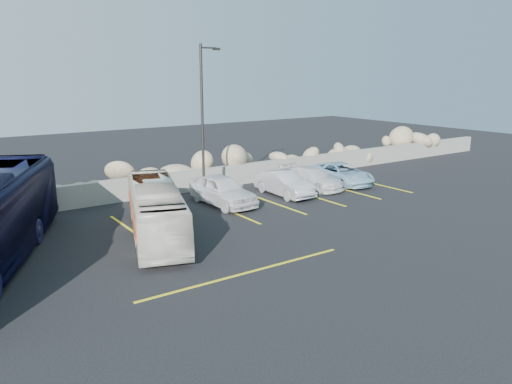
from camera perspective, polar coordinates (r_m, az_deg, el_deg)
ground at (r=17.49m, az=2.06°, el=-8.71°), size 90.00×90.00×0.00m
seawall at (r=27.44m, az=-13.06°, el=0.50°), size 60.00×0.40×1.20m
riprap_pile at (r=28.40m, az=-14.04°, el=2.32°), size 54.00×2.80×2.60m
parking_lines at (r=24.35m, az=3.01°, el=-2.25°), size 18.16×9.36×0.01m
lamppost at (r=25.69m, az=-6.04°, el=8.26°), size 1.14×0.18×8.00m
vintage_bus at (r=20.84m, az=-11.37°, el=-2.06°), size 4.34×8.18×2.23m
car_a at (r=25.50m, az=-3.83°, el=0.23°), size 1.96×4.56×1.53m
car_b at (r=27.41m, az=3.24°, el=0.96°), size 1.49×4.07×1.33m
car_c at (r=29.28m, az=6.37°, el=1.59°), size 2.06×4.33×1.22m
car_d at (r=30.74m, az=9.73°, el=2.09°), size 2.43×4.68×1.26m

